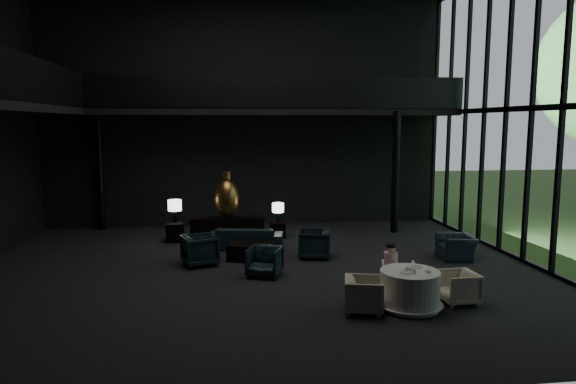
{
  "coord_description": "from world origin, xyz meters",
  "views": [
    {
      "loc": [
        -0.84,
        -12.27,
        3.64
      ],
      "look_at": [
        0.78,
        0.5,
        1.89
      ],
      "focal_mm": 32.0,
      "sensor_mm": 36.0,
      "label": 1
    }
  ],
  "objects": [
    {
      "name": "floor",
      "position": [
        0.0,
        0.0,
        0.0
      ],
      "size": [
        14.0,
        12.0,
        0.02
      ],
      "primitive_type": "cube",
      "color": "black",
      "rests_on": "ground"
    },
    {
      "name": "wall_back",
      "position": [
        0.0,
        6.0,
        4.0
      ],
      "size": [
        14.0,
        0.04,
        8.0
      ],
      "primitive_type": "cube",
      "color": "black",
      "rests_on": "ground"
    },
    {
      "name": "wall_front",
      "position": [
        0.0,
        -6.0,
        4.0
      ],
      "size": [
        14.0,
        0.04,
        8.0
      ],
      "primitive_type": "cube",
      "color": "black",
      "rests_on": "ground"
    },
    {
      "name": "curtain_wall",
      "position": [
        6.95,
        0.0,
        4.0
      ],
      "size": [
        0.2,
        12.0,
        8.0
      ],
      "primitive_type": null,
      "color": "black",
      "rests_on": "ground"
    },
    {
      "name": "mezzanine_back",
      "position": [
        1.0,
        5.0,
        4.0
      ],
      "size": [
        12.0,
        2.0,
        0.25
      ],
      "primitive_type": "cube",
      "color": "black",
      "rests_on": "wall_back"
    },
    {
      "name": "railing_left",
      "position": [
        -5.0,
        0.0,
        4.6
      ],
      "size": [
        0.06,
        12.0,
        1.0
      ],
      "primitive_type": "cube",
      "color": "black",
      "rests_on": "mezzanine_left"
    },
    {
      "name": "railing_back",
      "position": [
        1.0,
        4.0,
        4.6
      ],
      "size": [
        12.0,
        0.06,
        1.0
      ],
      "primitive_type": "cube",
      "color": "black",
      "rests_on": "mezzanine_back"
    },
    {
      "name": "column_nw",
      "position": [
        -5.0,
        5.7,
        2.0
      ],
      "size": [
        0.24,
        0.24,
        4.0
      ],
      "primitive_type": "cylinder",
      "color": "black",
      "rests_on": "floor"
    },
    {
      "name": "column_ne",
      "position": [
        4.8,
        4.0,
        2.0
      ],
      "size": [
        0.24,
        0.24,
        4.0
      ],
      "primitive_type": "cylinder",
      "color": "black",
      "rests_on": "floor"
    },
    {
      "name": "console",
      "position": [
        -0.75,
        3.5,
        0.36
      ],
      "size": [
        2.26,
        0.51,
        0.72
      ],
      "primitive_type": "cube",
      "color": "black",
      "rests_on": "floor"
    },
    {
      "name": "bronze_urn",
      "position": [
        -0.75,
        3.58,
        1.33
      ],
      "size": [
        0.76,
        0.76,
        1.42
      ],
      "color": "olive",
      "rests_on": "console"
    },
    {
      "name": "side_table_left",
      "position": [
        -2.35,
        3.54,
        0.29
      ],
      "size": [
        0.53,
        0.53,
        0.58
      ],
      "primitive_type": "cube",
      "color": "black",
      "rests_on": "floor"
    },
    {
      "name": "table_lamp_left",
      "position": [
        -2.35,
        3.65,
        1.08
      ],
      "size": [
        0.42,
        0.42,
        0.7
      ],
      "color": "black",
      "rests_on": "side_table_left"
    },
    {
      "name": "side_table_right",
      "position": [
        0.85,
        3.69,
        0.25
      ],
      "size": [
        0.46,
        0.46,
        0.5
      ],
      "primitive_type": "cube",
      "color": "black",
      "rests_on": "floor"
    },
    {
      "name": "table_lamp_right",
      "position": [
        0.85,
        3.62,
        0.95
      ],
      "size": [
        0.37,
        0.37,
        0.62
      ],
      "color": "black",
      "rests_on": "side_table_right"
    },
    {
      "name": "sofa",
      "position": [
        -0.22,
        2.41,
        0.43
      ],
      "size": [
        2.3,
        1.0,
        0.87
      ],
      "primitive_type": "imported",
      "rotation": [
        0.0,
        0.0,
        2.98
      ],
      "color": "black",
      "rests_on": "floor"
    },
    {
      "name": "lounge_armchair_west",
      "position": [
        -1.46,
        0.76,
        0.47
      ],
      "size": [
        1.09,
        1.13,
        0.94
      ],
      "primitive_type": "imported",
      "rotation": [
        0.0,
        0.0,
        1.88
      ],
      "color": "black",
      "rests_on": "floor"
    },
    {
      "name": "lounge_armchair_east",
      "position": [
        1.57,
        1.1,
        0.46
      ],
      "size": [
        1.0,
        1.05,
        0.91
      ],
      "primitive_type": "imported",
      "rotation": [
        0.0,
        0.0,
        -1.79
      ],
      "color": "black",
      "rests_on": "floor"
    },
    {
      "name": "lounge_armchair_south",
      "position": [
        0.1,
        -0.41,
        0.39
      ],
      "size": [
        0.95,
        0.93,
        0.77
      ],
      "primitive_type": "imported",
      "rotation": [
        0.0,
        0.0,
        -0.37
      ],
      "color": "black",
      "rests_on": "floor"
    },
    {
      "name": "window_armchair",
      "position": [
        5.33,
        0.51,
        0.39
      ],
      "size": [
        0.65,
        0.93,
        0.77
      ],
      "primitive_type": "imported",
      "rotation": [
        0.0,
        0.0,
        -1.66
      ],
      "color": "black",
      "rests_on": "floor"
    },
    {
      "name": "coffee_table",
      "position": [
        -0.16,
        1.2,
        0.22
      ],
      "size": [
        1.27,
        1.27,
        0.44
      ],
      "primitive_type": "cube",
      "rotation": [
        0.0,
        0.0,
        -0.38
      ],
      "color": "black",
      "rests_on": "floor"
    },
    {
      "name": "dining_table",
      "position": [
        2.77,
        -2.88,
        0.33
      ],
      "size": [
        1.32,
        1.32,
        0.75
      ],
      "color": "white",
      "rests_on": "floor"
    },
    {
      "name": "dining_chair_north",
      "position": [
        2.87,
        -1.96,
        0.34
      ],
      "size": [
        0.79,
        0.76,
        0.67
      ],
      "primitive_type": "imported",
      "rotation": [
        0.0,
        0.0,
        2.88
      ],
      "color": "beige",
      "rests_on": "floor"
    },
    {
      "name": "dining_chair_east",
      "position": [
        3.84,
        -2.75,
        0.33
      ],
      "size": [
        0.64,
        0.68,
        0.67
      ],
      "primitive_type": "imported",
      "rotation": [
        0.0,
        0.0,
        -1.52
      ],
      "color": "#B5AF97",
      "rests_on": "floor"
    },
    {
      "name": "dining_chair_west",
      "position": [
        1.82,
        -2.98,
        0.36
      ],
      "size": [
        0.8,
        0.83,
        0.72
      ],
      "primitive_type": "imported",
      "rotation": [
        0.0,
        0.0,
        1.33
      ],
      "color": "#A89F8B",
      "rests_on": "floor"
    },
    {
      "name": "child",
      "position": [
        2.7,
        -1.92,
        0.77
      ],
      "size": [
        0.3,
        0.3,
        0.65
      ],
      "rotation": [
        0.0,
        0.0,
        3.14
      ],
      "color": "#E0A6C5",
      "rests_on": "dining_chair_north"
    },
    {
      "name": "plate_a",
      "position": [
        2.66,
        -3.01,
        0.76
      ],
      "size": [
        0.35,
        0.35,
        0.02
      ],
      "primitive_type": "cylinder",
      "rotation": [
        0.0,
        0.0,
        -0.41
      ],
      "color": "white",
      "rests_on": "dining_table"
    },
    {
      "name": "plate_b",
      "position": [
        2.98,
        -2.65,
        0.76
      ],
      "size": [
        0.3,
        0.3,
        0.02
      ],
      "primitive_type": "cylinder",
      "rotation": [
        0.0,
        0.0,
        -0.31
      ],
      "color": "white",
      "rests_on": "dining_table"
    },
    {
      "name": "saucer",
      "position": [
        3.1,
        -2.98,
        0.76
      ],
      "size": [
        0.19,
        0.19,
        0.01
      ],
      "primitive_type": "cylinder",
      "rotation": [
        0.0,
        0.0,
        -0.42
      ],
      "color": "white",
      "rests_on": "dining_table"
    },
    {
      "name": "coffee_cup",
      "position": [
        3.07,
        -3.06,
        0.79
      ],
      "size": [
        0.1,
        0.1,
        0.06
      ],
      "primitive_type": "cylinder",
      "rotation": [
        0.0,
        0.0,
        -0.27
      ],
      "color": "white",
      "rests_on": "saucer"
    },
    {
      "name": "cereal_bowl",
      "position": [
        2.76,
        -2.83,
        0.79
      ],
      "size": [
        0.16,
        0.16,
        0.08
      ],
      "primitive_type": "ellipsoid",
      "color": "white",
      "rests_on": "dining_table"
    },
    {
      "name": "cream_pot",
      "position": [
        2.79,
        -3.07,
        0.78
      ],
      "size": [
        0.07,
        0.07,
        0.07
      ],
      "primitive_type": "cylinder",
      "rotation": [
        0.0,
        0.0,
        0.27
      ],
      "color": "#99999E",
      "rests_on": "dining_table"
    }
  ]
}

